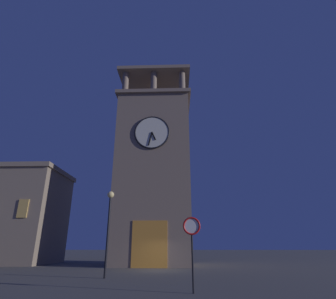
# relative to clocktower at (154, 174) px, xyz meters

# --- Properties ---
(ground_plane) EXTENTS (200.00, 200.00, 0.00)m
(ground_plane) POSITION_rel_clocktower_xyz_m (-1.05, 5.95, -9.36)
(ground_plane) COLOR #56544F
(clocktower) EXTENTS (8.27, 7.93, 23.97)m
(clocktower) POSITION_rel_clocktower_xyz_m (0.00, 0.00, 0.00)
(clocktower) COLOR gray
(clocktower) RESTS_ON ground_plane
(street_lamp) EXTENTS (0.44, 0.44, 5.24)m
(street_lamp) POSITION_rel_clocktower_xyz_m (1.88, 11.27, -5.72)
(street_lamp) COLOR black
(street_lamp) RESTS_ON ground_plane
(no_horn_sign) EXTENTS (0.78, 0.14, 3.06)m
(no_horn_sign) POSITION_rel_clocktower_xyz_m (-3.14, 16.39, -6.96)
(no_horn_sign) COLOR black
(no_horn_sign) RESTS_ON ground_plane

